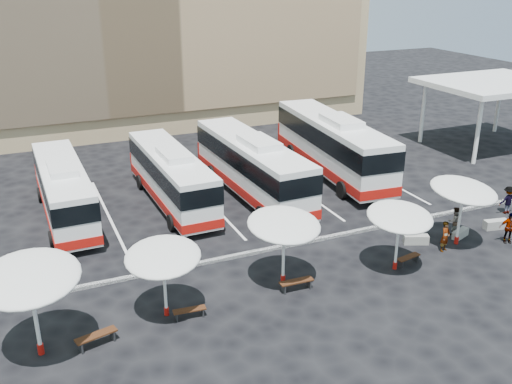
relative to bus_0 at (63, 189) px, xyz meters
name	(u,v)px	position (x,y,z in m)	size (l,w,h in m)	color
ground	(262,257)	(8.19, -8.82, -1.75)	(120.00, 120.00, 0.00)	black
service_canopy	(494,85)	(32.19, 1.18, 3.12)	(10.00, 8.00, 5.20)	white
curb_divider	(258,251)	(8.19, -8.32, -1.68)	(34.00, 0.25, 0.15)	black
bay_lines	(208,200)	(8.19, -0.82, -1.75)	(24.15, 12.00, 0.01)	white
bus_0	(63,189)	(0.00, 0.00, 0.00)	(2.62, 10.82, 3.43)	white
bus_1	(171,175)	(6.08, -0.38, 0.05)	(2.76, 11.17, 3.53)	white
bus_2	(252,165)	(10.99, -1.06, 0.24)	(3.15, 12.37, 3.90)	white
bus_3	(332,143)	(17.60, 0.46, 0.40)	(3.89, 13.42, 4.20)	white
sunshade_0	(29,278)	(-2.32, -12.42, 1.43)	(4.14, 4.18, 3.74)	white
sunshade_1	(163,257)	(2.58, -11.83, 0.93)	(3.94, 3.97, 3.15)	white
sunshade_2	(284,225)	(8.07, -11.42, 1.11)	(3.50, 3.54, 3.37)	white
sunshade_3	(400,217)	(13.47, -12.39, 0.93)	(3.42, 3.46, 3.15)	white
sunshade_4	(464,191)	(17.97, -11.48, 1.18)	(4.36, 4.38, 3.45)	white
wood_bench_0	(96,337)	(-0.36, -12.73, -1.38)	(1.62, 0.78, 0.48)	black
wood_bench_1	(189,311)	(3.38, -12.40, -1.44)	(1.36, 0.48, 0.41)	black
wood_bench_2	(296,283)	(8.33, -12.22, -1.39)	(1.55, 0.47, 0.47)	black
wood_bench_3	(408,258)	(14.32, -12.26, -1.44)	(1.37, 0.59, 0.41)	black
conc_bench_0	(416,239)	(16.05, -10.65, -1.51)	(1.27, 0.42, 0.47)	gray
conc_bench_1	(460,234)	(18.68, -10.98, -1.54)	(1.13, 0.38, 0.42)	gray
conc_bench_2	(496,224)	(21.21, -10.91, -1.50)	(1.32, 0.44, 0.50)	gray
passenger_0	(445,236)	(16.84, -11.83, -0.95)	(0.58, 0.38, 1.59)	black
passenger_1	(455,221)	(18.60, -10.53, -0.98)	(0.75, 0.58, 1.54)	black
passenger_2	(509,228)	(20.47, -12.40, -0.93)	(0.96, 0.40, 1.64)	black
passenger_3	(508,200)	(23.35, -9.56, -0.93)	(1.06, 0.61, 1.64)	black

